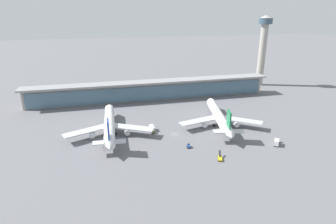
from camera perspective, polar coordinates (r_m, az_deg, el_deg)
name	(u,v)px	position (r m, az deg, el deg)	size (l,w,h in m)	color
ground_plane	(175,134)	(161.55, 1.37, -4.50)	(1200.00, 1200.00, 0.00)	slate
airliner_left_stand	(109,125)	(163.19, -11.65, -2.59)	(49.85, 64.90, 17.28)	white
airliner_centre_stand	(219,117)	(174.99, 10.19, -0.94)	(48.79, 64.38, 17.28)	white
service_truck_near_nose_grey	(107,146)	(149.75, -12.04, -6.68)	(6.93, 2.63, 2.70)	gray
service_truck_under_wing_olive	(152,128)	(165.45, -3.24, -3.28)	(2.71, 7.41, 3.10)	olive
service_truck_mid_apron_white	(277,142)	(159.25, 20.91, -5.60)	(6.24, 7.21, 3.10)	silver
service_truck_by_tail_blue	(189,146)	(146.82, 4.15, -6.79)	(2.09, 3.07, 2.05)	#234C9E
service_truck_on_taxiway_yellow	(220,158)	(137.83, 10.36, -9.01)	(3.67, 6.84, 2.70)	yellow
terminal_building	(152,90)	(221.86, -3.32, 4.45)	(188.31, 12.80, 15.20)	#9E998E
control_tower	(263,45)	(276.02, 18.49, 12.62)	(12.00, 12.00, 67.15)	#9E998E
safety_cone_alpha	(129,148)	(146.64, -7.80, -7.22)	(0.62, 0.62, 0.70)	orange
safety_cone_bravo	(139,150)	(144.01, -5.90, -7.66)	(0.62, 0.62, 0.70)	orange
safety_cone_charlie	(104,150)	(147.51, -12.68, -7.37)	(0.62, 0.62, 0.70)	orange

